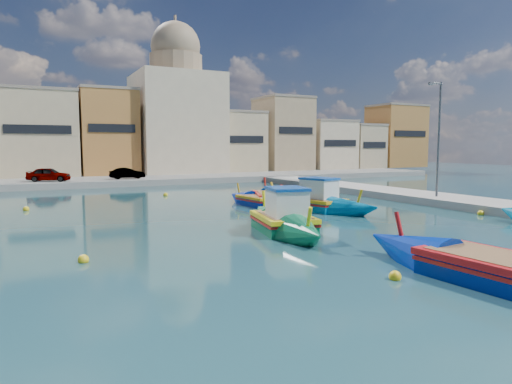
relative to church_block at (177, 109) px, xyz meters
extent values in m
plane|color=#14363E|center=(-10.00, -40.00, -8.41)|extent=(160.00, 160.00, 0.00)
cube|color=gray|center=(-10.00, -8.00, -8.11)|extent=(80.00, 8.00, 0.60)
cube|color=tan|center=(-15.74, -0.28, -3.31)|extent=(7.88, 7.44, 8.99)
cube|color=gray|center=(-15.74, -0.28, 1.33)|extent=(8.04, 7.59, 0.30)
cube|color=black|center=(-15.74, -4.05, -2.86)|extent=(6.30, 0.10, 0.90)
cube|color=#BA7B3A|center=(-8.46, -0.93, -3.09)|extent=(6.17, 6.13, 9.43)
cube|color=gray|center=(-8.46, -0.93, 1.77)|extent=(6.29, 6.26, 0.30)
cube|color=black|center=(-8.46, -4.05, -2.62)|extent=(4.93, 0.10, 0.90)
cube|color=tan|center=(-0.95, -0.15, -4.78)|extent=(7.31, 7.69, 6.05)
cube|color=gray|center=(-0.95, -0.15, -1.60)|extent=(7.46, 7.85, 0.30)
cube|color=black|center=(-0.95, -4.05, -4.48)|extent=(5.85, 0.10, 0.90)
cube|color=tan|center=(7.02, -0.35, -4.10)|extent=(7.54, 7.30, 7.41)
cube|color=gray|center=(7.02, -0.35, -0.25)|extent=(7.69, 7.45, 0.30)
cube|color=black|center=(7.02, -4.05, -3.73)|extent=(6.03, 0.10, 0.90)
cube|color=tan|center=(14.93, -0.51, -2.99)|extent=(6.36, 6.97, 9.63)
cube|color=gray|center=(14.93, -0.51, 1.98)|extent=(6.48, 7.11, 0.30)
cube|color=black|center=(14.93, -4.05, -2.51)|extent=(5.09, 0.10, 0.90)
cube|color=beige|center=(22.15, -0.65, -4.48)|extent=(6.63, 6.70, 6.65)
cube|color=gray|center=(22.15, -0.65, -1.01)|extent=(6.76, 6.83, 0.30)
cube|color=black|center=(22.15, -4.05, -4.15)|extent=(5.30, 0.10, 0.90)
cube|color=tan|center=(28.26, -0.25, -4.71)|extent=(5.08, 7.51, 6.20)
cube|color=gray|center=(28.26, -0.25, -1.45)|extent=(5.18, 7.66, 0.30)
cube|color=black|center=(28.26, -4.05, -4.40)|extent=(4.06, 0.10, 0.90)
cube|color=#BA7B3A|center=(35.15, -1.00, -3.14)|extent=(7.79, 6.00, 9.33)
cube|color=gray|center=(35.15, -1.00, 1.67)|extent=(7.95, 6.12, 0.30)
cube|color=black|center=(35.15, -4.05, -2.68)|extent=(6.23, 0.10, 0.90)
cube|color=beige|center=(0.00, 0.00, -1.81)|extent=(10.00, 10.00, 12.00)
cylinder|color=#9E8466|center=(0.00, 0.00, 5.39)|extent=(6.40, 6.40, 2.40)
sphere|color=#9E8466|center=(0.00, 0.00, 7.58)|extent=(6.00, 6.00, 6.00)
cylinder|color=#9E8466|center=(0.00, 0.00, 10.49)|extent=(0.30, 0.30, 1.60)
cylinder|color=#595B60|center=(7.50, -34.00, -4.41)|extent=(0.16, 0.16, 8.00)
cylinder|color=#595B60|center=(7.10, -34.00, -0.51)|extent=(1.00, 0.10, 0.10)
cube|color=#595B60|center=(6.60, -34.00, -0.56)|extent=(0.35, 0.15, 0.18)
imported|color=#4C1919|center=(-15.15, -9.50, -7.16)|extent=(4.09, 2.72, 1.29)
imported|color=#4C1919|center=(-8.04, -9.50, -7.26)|extent=(3.40, 1.34, 1.10)
cube|color=#006DA5|center=(-1.52, -32.65, -8.20)|extent=(3.01, 4.12, 1.03)
cone|color=#006DA5|center=(-2.37, -29.72, -8.15)|extent=(2.93, 3.82, 2.65)
cone|color=#006DA5|center=(-0.67, -35.58, -8.15)|extent=(2.93, 3.82, 2.65)
cube|color=yellow|center=(-1.52, -32.65, -7.77)|extent=(3.15, 4.34, 0.19)
cube|color=red|center=(-1.52, -32.65, -7.95)|extent=(3.13, 4.21, 0.10)
cube|color=olive|center=(-1.52, -32.65, -7.69)|extent=(2.62, 3.71, 0.06)
cylinder|color=yellow|center=(-2.46, -29.43, -7.48)|extent=(0.28, 0.51, 1.12)
cylinder|color=yellow|center=(-0.58, -35.87, -7.48)|extent=(0.28, 0.51, 1.12)
cube|color=white|center=(-1.37, -33.17, -7.12)|extent=(1.91, 2.21, 1.14)
cube|color=#0F47A5|center=(-1.37, -33.17, -6.49)|extent=(2.03, 2.36, 0.12)
cube|color=#0B7647|center=(-6.62, -37.98, -8.19)|extent=(2.77, 3.76, 1.07)
cone|color=#0B7647|center=(-6.06, -35.23, -8.14)|extent=(2.72, 3.53, 2.66)
cone|color=#0B7647|center=(-7.18, -40.74, -8.14)|extent=(2.72, 3.53, 2.66)
cube|color=yellow|center=(-6.62, -37.98, -7.75)|extent=(2.89, 3.96, 0.19)
cube|color=red|center=(-6.62, -37.98, -7.94)|extent=(2.89, 3.84, 0.11)
cube|color=olive|center=(-6.62, -37.98, -7.66)|extent=(2.39, 3.39, 0.06)
cylinder|color=yellow|center=(-6.00, -34.96, -7.45)|extent=(0.25, 0.52, 1.16)
cylinder|color=yellow|center=(-7.24, -41.01, -7.45)|extent=(0.25, 0.52, 1.16)
cube|color=white|center=(-6.72, -38.47, -7.08)|extent=(1.81, 1.99, 1.17)
cube|color=#0F47A5|center=(-6.72, -38.47, -6.43)|extent=(1.92, 2.13, 0.13)
cube|color=#0033A1|center=(-2.34, -29.12, -8.19)|extent=(3.23, 4.09, 1.08)
cone|color=#0033A1|center=(-1.36, -26.33, -8.14)|extent=(3.14, 3.84, 2.73)
cone|color=#0033A1|center=(-3.32, -31.90, -8.14)|extent=(3.14, 3.84, 2.73)
cube|color=red|center=(-2.34, -29.12, -7.74)|extent=(3.37, 4.30, 0.19)
cube|color=#197F33|center=(-2.34, -29.12, -7.93)|extent=(3.35, 4.19, 0.11)
cube|color=olive|center=(-2.34, -29.12, -7.65)|extent=(2.81, 3.67, 0.06)
cylinder|color=red|center=(-1.27, -26.05, -7.43)|extent=(0.31, 0.53, 1.18)
cylinder|color=red|center=(-3.42, -32.18, -7.43)|extent=(0.31, 0.53, 1.18)
cube|color=#001FA0|center=(-3.54, -29.56, -8.23)|extent=(2.16, 2.96, 0.91)
cone|color=#001FA0|center=(-3.84, -27.31, -8.18)|extent=(2.14, 2.79, 2.24)
cone|color=#001FA0|center=(-3.23, -31.81, -8.18)|extent=(2.14, 2.79, 2.24)
cube|color=#EBA713|center=(-3.54, -29.56, -7.85)|extent=(2.25, 3.11, 0.16)
cube|color=red|center=(-3.54, -29.56, -8.01)|extent=(2.26, 3.02, 0.09)
cube|color=olive|center=(-3.54, -29.56, -7.77)|extent=(1.86, 2.67, 0.05)
cylinder|color=#EBA713|center=(-3.87, -27.09, -7.59)|extent=(0.18, 0.44, 0.99)
cylinder|color=#EBA713|center=(-3.20, -32.03, -7.59)|extent=(0.18, 0.44, 0.99)
cube|color=#00249F|center=(-5.23, -47.47, -8.19)|extent=(2.50, 3.93, 1.10)
cone|color=#00249F|center=(-5.48, -44.37, -8.13)|extent=(2.48, 3.64, 2.80)
cube|color=red|center=(-5.23, -47.47, -7.72)|extent=(2.60, 4.14, 0.20)
cube|color=red|center=(-5.23, -47.47, -7.92)|extent=(2.61, 4.00, 0.11)
cube|color=olive|center=(-5.23, -47.47, -7.64)|extent=(2.14, 3.56, 0.07)
cylinder|color=red|center=(-5.50, -44.06, -7.41)|extent=(0.20, 0.53, 1.20)
sphere|color=yellow|center=(-15.34, -39.82, -8.33)|extent=(0.36, 0.36, 0.36)
sphere|color=yellow|center=(-6.25, -34.79, -8.33)|extent=(0.36, 0.36, 0.36)
sphere|color=yellow|center=(-7.39, -21.11, -8.33)|extent=(0.36, 0.36, 0.36)
sphere|color=yellow|center=(-17.06, -25.31, -8.33)|extent=(0.36, 0.36, 0.36)
sphere|color=yellow|center=(5.76, -38.68, -8.33)|extent=(0.36, 0.36, 0.36)
sphere|color=yellow|center=(-7.49, -45.95, -8.33)|extent=(0.36, 0.36, 0.36)
camera|label=1|loc=(-16.85, -55.65, -4.57)|focal=32.00mm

